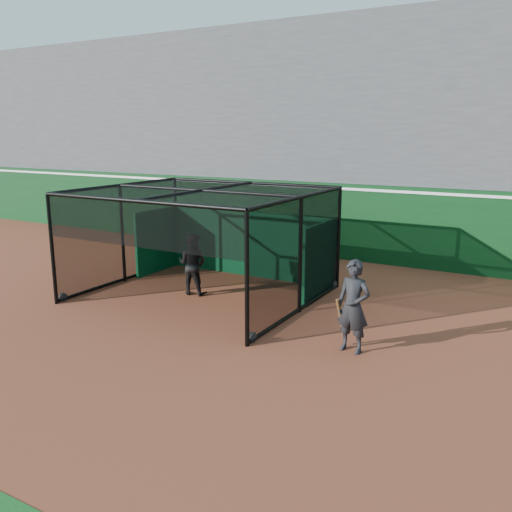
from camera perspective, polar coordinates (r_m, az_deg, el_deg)
The scene contains 6 objects.
ground at distance 11.71m, azimuth -9.97°, elevation -7.97°, with size 120.00×120.00×0.00m, color brown.
outfield_wall at distance 18.51m, azimuth 6.87°, elevation 3.97°, with size 50.00×0.50×2.50m.
grandstand at distance 21.82m, azimuth 11.09°, elevation 13.58°, with size 50.00×7.85×8.95m.
batting_cage at distance 13.86m, azimuth -5.59°, elevation 1.28°, with size 5.56×4.91×2.71m.
batter at distance 14.12m, azimuth -6.71°, elevation -0.84°, with size 0.78×0.61×1.60m, color black.
on_deck_player at distance 10.48m, azimuth 10.18°, elevation -5.26°, with size 0.70×0.50×1.81m.
Camera 1 is at (7.09, -8.36, 4.14)m, focal length 38.00 mm.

